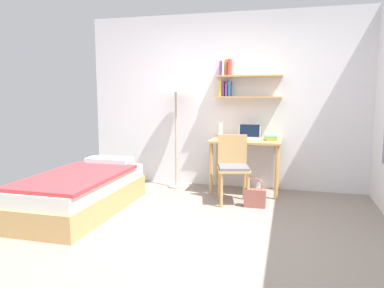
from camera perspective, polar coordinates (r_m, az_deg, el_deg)
ground_plane at (r=3.89m, az=0.75°, el=-13.64°), size 5.28×5.28×0.00m
wall_back at (r=5.60m, az=5.89°, el=6.66°), size 4.40×0.27×2.60m
bed at (r=4.67m, az=-16.66°, el=-7.17°), size 0.89×1.85×0.54m
desk at (r=5.30m, az=8.29°, el=-0.92°), size 0.99×0.59×0.77m
desk_chair at (r=4.83m, az=6.39°, el=-3.28°), size 0.49×0.50×0.88m
standing_lamp at (r=5.48m, az=-2.54°, el=8.44°), size 0.43×0.43×1.66m
laptop at (r=5.37m, az=8.85°, el=1.38°), size 0.32×0.23×0.22m
water_bottle at (r=5.35m, az=4.37°, el=2.05°), size 0.07×0.07×0.23m
book_stack at (r=5.31m, az=12.15°, el=0.92°), size 0.19×0.21×0.06m
handbag at (r=4.74m, az=9.72°, el=-8.11°), size 0.27×0.11×0.38m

